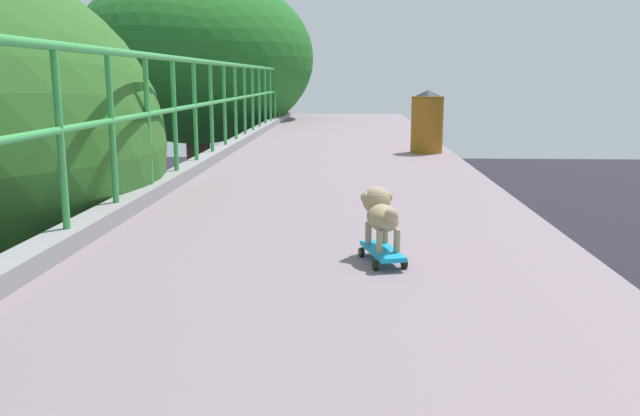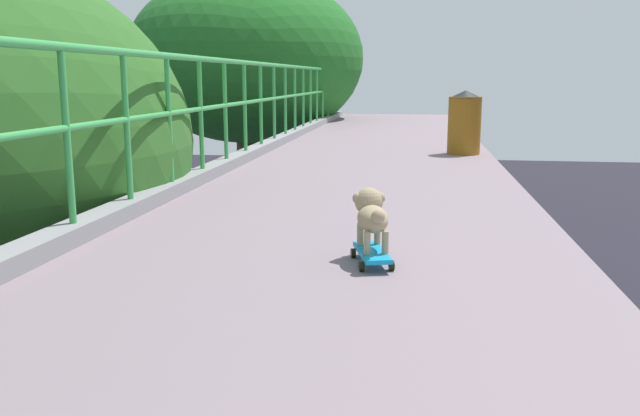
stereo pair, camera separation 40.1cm
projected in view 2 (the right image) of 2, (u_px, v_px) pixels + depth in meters
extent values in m
cylinder|color=green|center=(67.00, 137.00, 3.95)|extent=(0.04, 0.04, 1.06)
cylinder|color=green|center=(127.00, 127.00, 4.76)|extent=(0.04, 0.04, 1.06)
cylinder|color=green|center=(169.00, 120.00, 5.57)|extent=(0.04, 0.04, 1.06)
cylinder|color=green|center=(201.00, 114.00, 6.38)|extent=(0.04, 0.04, 1.06)
cylinder|color=green|center=(225.00, 110.00, 7.19)|extent=(0.04, 0.04, 1.06)
cylinder|color=green|center=(245.00, 107.00, 8.00)|extent=(0.04, 0.04, 1.06)
cylinder|color=green|center=(261.00, 104.00, 8.80)|extent=(0.04, 0.04, 1.06)
cylinder|color=green|center=(274.00, 102.00, 9.61)|extent=(0.04, 0.04, 1.06)
cylinder|color=green|center=(285.00, 100.00, 10.42)|extent=(0.04, 0.04, 1.06)
cylinder|color=green|center=(295.00, 99.00, 11.23)|extent=(0.04, 0.04, 1.06)
cylinder|color=green|center=(303.00, 97.00, 12.04)|extent=(0.04, 0.04, 1.06)
cylinder|color=green|center=(310.00, 96.00, 12.85)|extent=(0.04, 0.04, 1.06)
cylinder|color=green|center=(317.00, 95.00, 13.66)|extent=(0.04, 0.04, 1.06)
cylinder|color=green|center=(323.00, 94.00, 14.47)|extent=(0.04, 0.04, 1.06)
cylinder|color=green|center=(328.00, 93.00, 15.27)|extent=(0.04, 0.04, 1.06)
cylinder|color=green|center=(332.00, 92.00, 16.08)|extent=(0.04, 0.04, 1.06)
cylinder|color=green|center=(336.00, 92.00, 16.89)|extent=(0.04, 0.04, 1.06)
cube|color=#1E232B|center=(61.00, 395.00, 12.72)|extent=(1.70, 1.95, 0.59)
cylinder|color=black|center=(138.00, 405.00, 14.20)|extent=(0.23, 0.63, 0.63)
cylinder|color=black|center=(62.00, 399.00, 14.46)|extent=(0.23, 0.63, 0.63)
cube|color=white|center=(147.00, 223.00, 25.52)|extent=(2.34, 10.36, 2.87)
cube|color=black|center=(147.00, 210.00, 25.43)|extent=(2.36, 9.53, 0.70)
cylinder|color=black|center=(205.00, 233.00, 29.13)|extent=(0.28, 0.96, 0.96)
cylinder|color=black|center=(157.00, 232.00, 29.44)|extent=(0.28, 0.96, 0.96)
cylinder|color=black|center=(147.00, 276.00, 22.84)|extent=(0.28, 0.96, 0.96)
cylinder|color=black|center=(86.00, 274.00, 23.16)|extent=(0.28, 0.96, 0.96)
cylinder|color=#4E4029|center=(250.00, 242.00, 17.03)|extent=(0.58, 0.58, 6.14)
ellipsoid|color=#226923|center=(246.00, 59.00, 16.12)|extent=(5.73, 5.73, 4.11)
cube|color=#1396D0|center=(372.00, 252.00, 3.56)|extent=(0.24, 0.44, 0.02)
cylinder|color=black|center=(381.00, 252.00, 3.71)|extent=(0.04, 0.06, 0.05)
cylinder|color=black|center=(353.00, 253.00, 3.69)|extent=(0.04, 0.06, 0.05)
cylinder|color=black|center=(392.00, 266.00, 3.44)|extent=(0.04, 0.06, 0.05)
cylinder|color=black|center=(362.00, 267.00, 3.43)|extent=(0.04, 0.06, 0.05)
cylinder|color=tan|center=(377.00, 233.00, 3.68)|extent=(0.04, 0.04, 0.12)
cylinder|color=tan|center=(360.00, 234.00, 3.67)|extent=(0.04, 0.04, 0.12)
cylinder|color=tan|center=(385.00, 242.00, 3.48)|extent=(0.04, 0.04, 0.12)
cylinder|color=tan|center=(367.00, 243.00, 3.46)|extent=(0.04, 0.04, 0.12)
ellipsoid|color=tan|center=(373.00, 219.00, 3.55)|extent=(0.23, 0.31, 0.15)
sphere|color=tan|center=(369.00, 202.00, 3.65)|extent=(0.16, 0.16, 0.16)
ellipsoid|color=tan|center=(366.00, 201.00, 3.72)|extent=(0.07, 0.08, 0.05)
sphere|color=tan|center=(379.00, 198.00, 3.66)|extent=(0.07, 0.07, 0.07)
sphere|color=tan|center=(358.00, 198.00, 3.64)|extent=(0.07, 0.07, 0.07)
sphere|color=tan|center=(378.00, 216.00, 3.40)|extent=(0.07, 0.07, 0.07)
cylinder|color=#905915|center=(464.00, 126.00, 8.64)|extent=(0.43, 0.43, 0.75)
cone|color=black|center=(466.00, 94.00, 8.56)|extent=(0.44, 0.44, 0.10)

